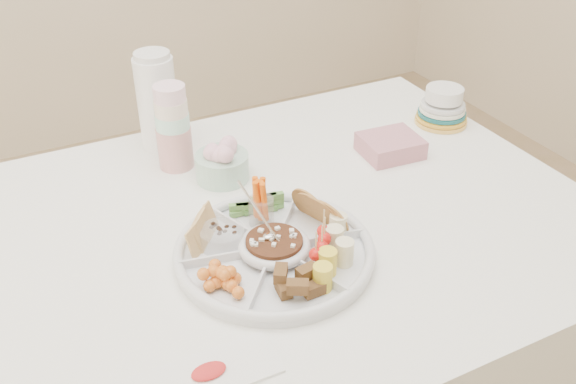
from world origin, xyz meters
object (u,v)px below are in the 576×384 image
thermos (157,100)px  party_tray (274,249)px  dining_table (247,357)px  plate_stack (443,108)px

thermos → party_tray: bearing=-84.1°
dining_table → plate_stack: size_ratio=10.93×
dining_table → party_tray: 0.42m
party_tray → thermos: size_ratio=1.52×
dining_table → thermos: 0.66m
party_tray → thermos: bearing=95.9°
dining_table → thermos: thermos is taller
party_tray → thermos: (-0.06, 0.54, 0.10)m
party_tray → plate_stack: (0.65, 0.32, 0.02)m
plate_stack → party_tray: bearing=-154.0°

